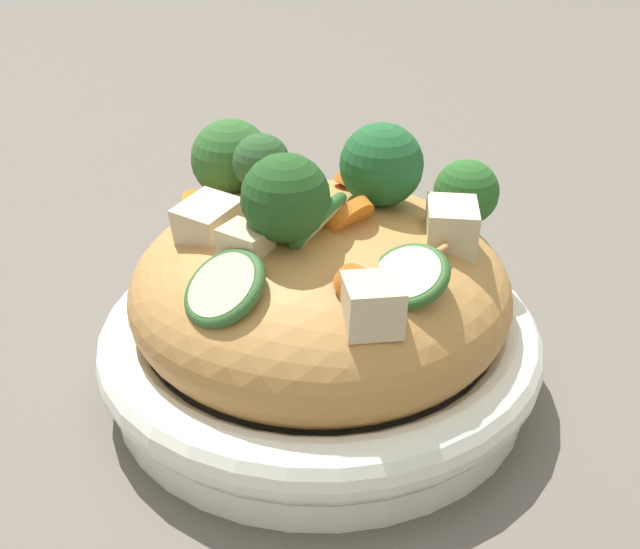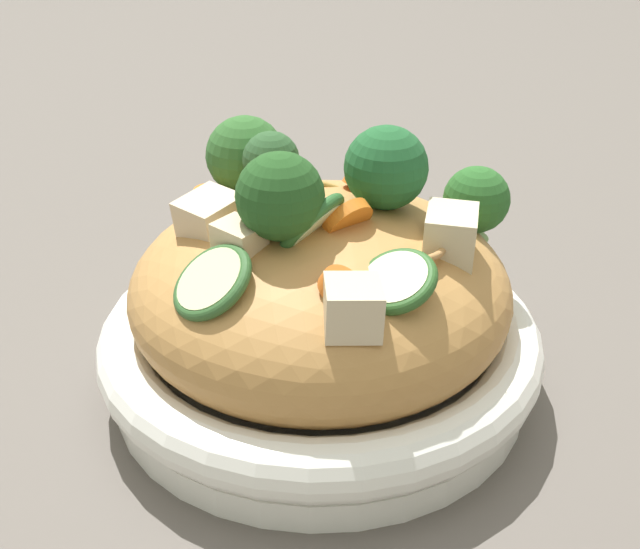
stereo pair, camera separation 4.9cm
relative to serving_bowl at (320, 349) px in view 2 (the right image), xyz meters
The scene contains 7 objects.
ground_plane 0.03m from the serving_bowl, ahead, with size 3.00×3.00×0.00m, color #5D5650.
serving_bowl is the anchor object (origin of this frame).
noodle_heap 0.04m from the serving_bowl, 80.64° to the left, with size 0.22×0.22×0.10m.
broccoli_florets 0.10m from the serving_bowl, 103.89° to the left, with size 0.20×0.15×0.08m.
carrot_coins 0.09m from the serving_bowl, 148.71° to the left, with size 0.13×0.14×0.04m.
zucchini_slices 0.10m from the serving_bowl, 89.42° to the right, with size 0.15×0.11×0.05m.
chicken_chunks 0.09m from the serving_bowl, 63.05° to the right, with size 0.17×0.11×0.03m.
Camera 2 is at (0.10, -0.42, 0.32)m, focal length 48.57 mm.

